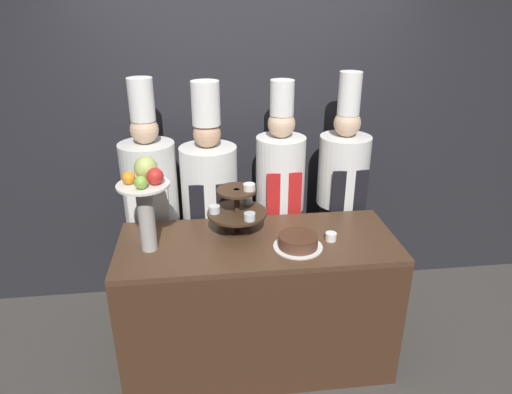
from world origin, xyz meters
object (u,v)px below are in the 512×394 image
tiered_stand (237,208)px  cake_round (298,242)px  cup_white (331,237)px  fruit_pedestal (146,193)px  chef_right (342,191)px  chef_left (152,202)px  chef_center_left (210,201)px  chef_center_right (280,194)px

tiered_stand → cake_round: bearing=-33.6°
tiered_stand → cup_white: tiered_stand is taller
fruit_pedestal → cake_round: fruit_pedestal is taller
fruit_pedestal → chef_right: 1.49m
chef_right → chef_left: bearing=-180.0°
tiered_stand → cake_round: size_ratio=1.26×
chef_center_left → chef_center_right: bearing=0.0°
fruit_pedestal → chef_center_left: 0.76m
chef_center_right → cake_round: bearing=-90.4°
tiered_stand → fruit_pedestal: fruit_pedestal is taller
cup_white → chef_center_left: (-0.72, 0.62, 0.01)m
fruit_pedestal → chef_left: bearing=94.5°
fruit_pedestal → chef_center_right: 1.09m
fruit_pedestal → cup_white: 1.14m
tiered_stand → chef_center_right: bearing=52.6°
fruit_pedestal → cup_white: bearing=-2.2°
cup_white → chef_center_left: chef_center_left is taller
chef_center_left → chef_center_right: 0.51m
cake_round → cup_white: (0.22, 0.06, -0.01)m
fruit_pedestal → chef_center_right: size_ratio=0.31×
chef_center_left → chef_center_right: (0.51, 0.00, 0.03)m
chef_center_left → fruit_pedestal: bearing=-122.5°
tiered_stand → chef_right: (0.81, 0.45, -0.12)m
tiered_stand → cake_round: tiered_stand is taller
cup_white → chef_center_right: size_ratio=0.04×
chef_center_left → cup_white: bearing=-40.6°
fruit_pedestal → cake_round: bearing=-6.7°
tiered_stand → chef_center_left: bearing=109.9°
cake_round → chef_right: bearing=55.4°
cake_round → chef_center_right: chef_center_right is taller
chef_left → chef_center_right: 0.92m
chef_left → chef_right: size_ratio=0.99×
tiered_stand → fruit_pedestal: 0.58m
fruit_pedestal → chef_right: (1.34, 0.58, -0.30)m
fruit_pedestal → cake_round: size_ratio=1.86×
cake_round → fruit_pedestal: bearing=173.3°
cake_round → chef_center_right: 0.68m
chef_center_right → chef_center_left: bearing=-180.0°
chef_center_right → chef_left: bearing=-180.0°
chef_center_left → tiered_stand: bearing=-70.1°
tiered_stand → cup_white: size_ratio=5.49×
tiered_stand → chef_center_left: size_ratio=0.21×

